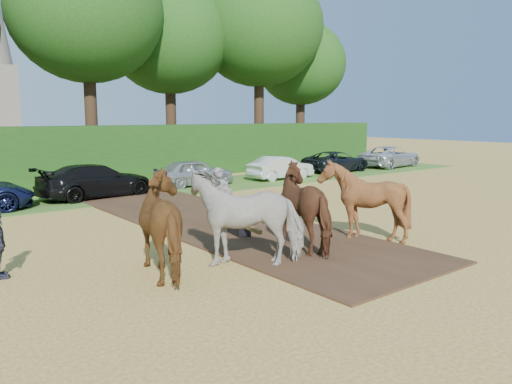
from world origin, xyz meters
The scene contains 6 objects.
ground centered at (0.00, 0.00, 0.00)m, with size 120.00×120.00×0.00m, color gold.
earth_strip centered at (1.50, 7.00, 0.03)m, with size 4.50×17.00×0.05m, color #472D1C.
grass_verge centered at (0.00, 14.00, 0.01)m, with size 50.00×5.00×0.03m, color #38601E.
hedgerow centered at (0.00, 18.50, 1.50)m, with size 46.00×1.60×3.00m, color #14380F.
plough_team centered at (0.57, 2.12, 1.13)m, with size 7.76×5.40×2.27m.
parked_cars centered at (4.19, 13.90, 0.69)m, with size 41.25×3.49×1.46m.
Camera 1 is at (-7.53, -7.27, 3.49)m, focal length 35.00 mm.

